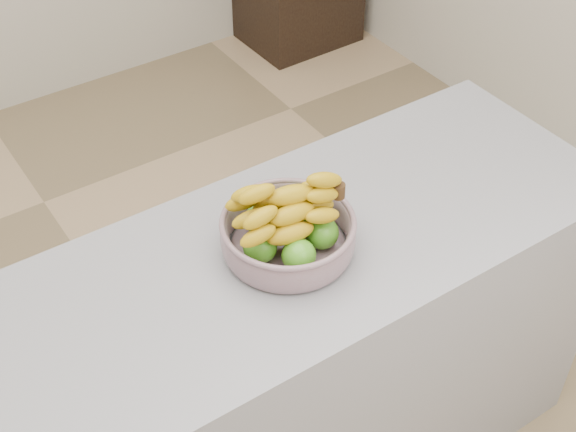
{
  "coord_description": "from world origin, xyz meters",
  "views": [
    {
      "loc": [
        -0.56,
        -1.42,
        2.16
      ],
      "look_at": [
        0.16,
        -0.34,
        1.0
      ],
      "focal_mm": 50.0,
      "sensor_mm": 36.0,
      "label": 1
    }
  ],
  "objects": [
    {
      "name": "counter",
      "position": [
        0.0,
        -0.34,
        0.45
      ],
      "size": [
        2.0,
        0.6,
        0.9
      ],
      "primitive_type": "cube",
      "color": "gray",
      "rests_on": "ground"
    },
    {
      "name": "ground",
      "position": [
        0.0,
        0.0,
        0.0
      ],
      "size": [
        4.0,
        4.0,
        0.0
      ],
      "primitive_type": "plane",
      "color": "tan",
      "rests_on": "ground"
    },
    {
      "name": "fruit_bowl",
      "position": [
        0.16,
        -0.34,
        0.96
      ],
      "size": [
        0.3,
        0.3,
        0.18
      ],
      "rotation": [
        0.0,
        0.0,
        -0.28
      ],
      "color": "#929CAF",
      "rests_on": "counter"
    }
  ]
}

